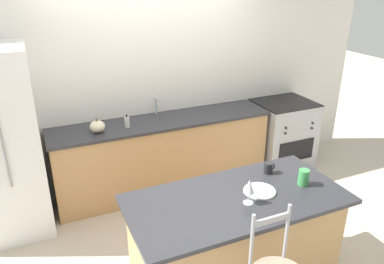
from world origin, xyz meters
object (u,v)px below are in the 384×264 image
at_px(pumpkin_decoration, 97,126).
at_px(soap_bottle, 127,122).
at_px(refrigerator, 1,145).
at_px(wine_glass, 249,187).
at_px(coffee_mug, 268,168).
at_px(tumbler_cup, 304,177).
at_px(oven_range, 282,134).
at_px(dinner_plate, 260,191).

xyz_separation_m(pumpkin_decoration, soap_bottle, (0.33, 0.01, -0.00)).
xyz_separation_m(refrigerator, wine_glass, (1.73, -1.78, 0.09)).
distance_m(coffee_mug, pumpkin_decoration, 1.90).
distance_m(tumbler_cup, pumpkin_decoration, 2.21).
xyz_separation_m(refrigerator, oven_range, (3.43, 0.05, -0.49)).
xyz_separation_m(coffee_mug, soap_bottle, (-0.86, 1.49, 0.03)).
bearing_deg(coffee_mug, dinner_plate, -135.56).
height_order(refrigerator, wine_glass, refrigerator).
bearing_deg(pumpkin_decoration, wine_glass, -66.58).
bearing_deg(tumbler_cup, soap_bottle, 119.66).
relative_size(oven_range, coffee_mug, 8.49).
bearing_deg(pumpkin_decoration, coffee_mug, -51.23).
relative_size(wine_glass, soap_bottle, 1.35).
relative_size(refrigerator, dinner_plate, 7.47).
bearing_deg(tumbler_cup, oven_range, 57.23).
xyz_separation_m(dinner_plate, pumpkin_decoration, (-0.95, 1.71, 0.07)).
bearing_deg(wine_glass, tumbler_cup, 5.00).
height_order(coffee_mug, pumpkin_decoration, pumpkin_decoration).
bearing_deg(refrigerator, tumbler_cup, -37.16).
bearing_deg(pumpkin_decoration, refrigerator, -178.26).
xyz_separation_m(oven_range, coffee_mug, (-1.30, -1.50, 0.49)).
bearing_deg(tumbler_cup, dinner_plate, 172.53).
bearing_deg(oven_range, refrigerator, -179.13).
xyz_separation_m(dinner_plate, coffee_mug, (0.24, 0.23, 0.04)).
bearing_deg(oven_range, pumpkin_decoration, -179.46).
bearing_deg(coffee_mug, soap_bottle, 120.04).
distance_m(refrigerator, oven_range, 3.47).
bearing_deg(oven_range, coffee_mug, -130.78).
relative_size(oven_range, dinner_plate, 3.61).
relative_size(pumpkin_decoration, soap_bottle, 1.12).
relative_size(refrigerator, tumbler_cup, 14.13).
distance_m(refrigerator, wine_glass, 2.49).
distance_m(coffee_mug, soap_bottle, 1.72).
distance_m(dinner_plate, coffee_mug, 0.33).
height_order(tumbler_cup, pumpkin_decoration, pumpkin_decoration).
xyz_separation_m(refrigerator, tumbler_cup, (2.28, -1.73, 0.02)).
distance_m(wine_glass, tumbler_cup, 0.56).
bearing_deg(oven_range, dinner_plate, -131.46).
bearing_deg(wine_glass, dinner_plate, 30.40).
bearing_deg(coffee_mug, pumpkin_decoration, 128.77).
xyz_separation_m(refrigerator, pumpkin_decoration, (0.95, 0.03, 0.03)).
height_order(wine_glass, soap_bottle, wine_glass).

